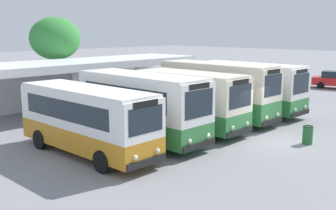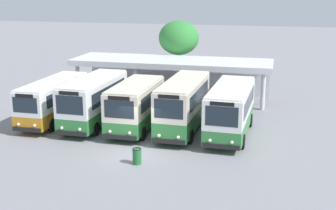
% 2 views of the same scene
% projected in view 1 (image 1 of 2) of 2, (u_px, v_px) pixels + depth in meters
% --- Properties ---
extents(ground_plane, '(180.00, 180.00, 0.00)m').
position_uv_depth(ground_plane, '(274.00, 141.00, 19.99)').
color(ground_plane, gray).
extents(city_bus_nearest_orange, '(2.26, 7.63, 2.99)m').
position_uv_depth(city_bus_nearest_orange, '(87.00, 118.00, 17.51)').
color(city_bus_nearest_orange, black).
rests_on(city_bus_nearest_orange, ground).
extents(city_bus_second_in_row, '(2.46, 7.50, 3.34)m').
position_uv_depth(city_bus_second_in_row, '(142.00, 105.00, 19.67)').
color(city_bus_second_in_row, black).
rests_on(city_bus_second_in_row, ground).
extents(city_bus_middle_cream, '(2.45, 6.54, 3.21)m').
position_uv_depth(city_bus_middle_cream, '(190.00, 99.00, 21.67)').
color(city_bus_middle_cream, black).
rests_on(city_bus_middle_cream, ground).
extents(city_bus_fourth_amber, '(2.40, 7.67, 3.48)m').
position_uv_depth(city_bus_fourth_amber, '(217.00, 89.00, 24.25)').
color(city_bus_fourth_amber, black).
rests_on(city_bus_fourth_amber, ground).
extents(city_bus_fifth_blue, '(2.61, 7.58, 3.29)m').
position_uv_depth(city_bus_fifth_blue, '(248.00, 86.00, 26.41)').
color(city_bus_fifth_blue, black).
rests_on(city_bus_fifth_blue, ground).
extents(terminal_canopy, '(16.97, 5.05, 3.40)m').
position_uv_depth(terminal_canopy, '(85.00, 71.00, 28.34)').
color(terminal_canopy, silver).
rests_on(terminal_canopy, ground).
extents(waiting_chair_end_by_column, '(0.44, 0.44, 0.86)m').
position_uv_depth(waiting_chair_end_by_column, '(80.00, 106.00, 26.37)').
color(waiting_chair_end_by_column, slate).
rests_on(waiting_chair_end_by_column, ground).
extents(waiting_chair_second_from_end, '(0.44, 0.44, 0.86)m').
position_uv_depth(waiting_chair_second_from_end, '(88.00, 105.00, 26.89)').
color(waiting_chair_second_from_end, slate).
rests_on(waiting_chair_second_from_end, ground).
extents(waiting_chair_middle_seat, '(0.44, 0.44, 0.86)m').
position_uv_depth(waiting_chair_middle_seat, '(97.00, 103.00, 27.40)').
color(waiting_chair_middle_seat, slate).
rests_on(waiting_chair_middle_seat, ground).
extents(waiting_chair_fourth_seat, '(0.44, 0.44, 0.86)m').
position_uv_depth(waiting_chair_fourth_seat, '(105.00, 102.00, 27.89)').
color(waiting_chair_fourth_seat, slate).
rests_on(waiting_chair_fourth_seat, ground).
extents(roadside_tree_behind_canopy, '(3.73, 3.73, 6.40)m').
position_uv_depth(roadside_tree_behind_canopy, '(55.00, 39.00, 30.00)').
color(roadside_tree_behind_canopy, brown).
rests_on(roadside_tree_behind_canopy, ground).
extents(litter_bin_apron, '(0.49, 0.49, 0.90)m').
position_uv_depth(litter_bin_apron, '(308.00, 135.00, 19.38)').
color(litter_bin_apron, '#266633').
rests_on(litter_bin_apron, ground).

